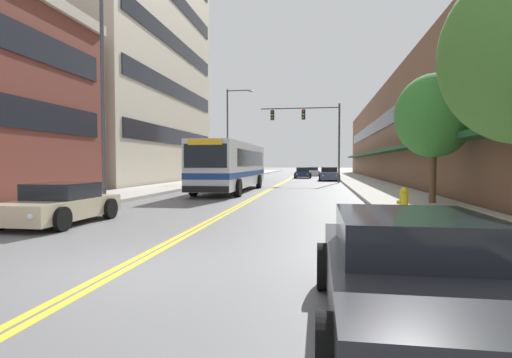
{
  "coord_description": "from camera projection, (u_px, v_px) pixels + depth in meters",
  "views": [
    {
      "loc": [
        3.38,
        -6.28,
        1.83
      ],
      "look_at": [
        -1.32,
        23.45,
        0.63
      ],
      "focal_mm": 28.0,
      "sensor_mm": 36.0,
      "label": 1
    }
  ],
  "objects": [
    {
      "name": "office_tower_left",
      "position": [
        115.0,
        47.0,
        37.48
      ],
      "size": [
        12.08,
        22.55,
        25.47
      ],
      "color": "beige",
      "rests_on": "ground_plane"
    },
    {
      "name": "traffic_signal_mast",
      "position": [
        313.0,
        127.0,
        37.1
      ],
      "size": [
        7.39,
        0.38,
        7.32
      ],
      "color": "#47474C",
      "rests_on": "ground_plane"
    },
    {
      "name": "car_beige_parked_left_near",
      "position": [
        60.0,
        205.0,
        12.07
      ],
      "size": [
        2.11,
        4.17,
        1.23
      ],
      "color": "#BCAD89",
      "rests_on": "ground_plane"
    },
    {
      "name": "car_silver_moving_second",
      "position": [
        313.0,
        172.0,
        57.78
      ],
      "size": [
        2.08,
        4.71,
        1.24
      ],
      "color": "#B7B7BC",
      "rests_on": "ground_plane"
    },
    {
      "name": "sidewalk_left",
      "position": [
        221.0,
        179.0,
        44.47
      ],
      "size": [
        3.9,
        106.0,
        0.18
      ],
      "color": "#B2ADA5",
      "rests_on": "ground_plane"
    },
    {
      "name": "car_navy_moving_lead",
      "position": [
        303.0,
        173.0,
        49.0
      ],
      "size": [
        2.03,
        4.2,
        1.31
      ],
      "color": "#19234C",
      "rests_on": "ground_plane"
    },
    {
      "name": "car_black_parked_left_far",
      "position": [
        238.0,
        176.0,
        38.77
      ],
      "size": [
        2.09,
        4.85,
        1.16
      ],
      "color": "black",
      "rests_on": "ground_plane"
    },
    {
      "name": "sidewalk_right",
      "position": [
        358.0,
        180.0,
        42.15
      ],
      "size": [
        3.9,
        106.0,
        0.18
      ],
      "color": "#B2ADA5",
      "rests_on": "ground_plane"
    },
    {
      "name": "car_charcoal_parked_right_foreground",
      "position": [
        414.0,
        277.0,
        4.31
      ],
      "size": [
        2.09,
        4.53,
        1.27
      ],
      "color": "#232328",
      "rests_on": "ground_plane"
    },
    {
      "name": "street_lamp_left_far",
      "position": [
        231.0,
        127.0,
        38.07
      ],
      "size": [
        2.61,
        0.28,
        8.87
      ],
      "color": "#47474C",
      "rests_on": "ground_plane"
    },
    {
      "name": "centre_line",
      "position": [
        287.0,
        180.0,
        43.32
      ],
      "size": [
        0.34,
        106.0,
        0.01
      ],
      "color": "yellow",
      "rests_on": "ground_plane"
    },
    {
      "name": "street_tree_right_mid",
      "position": [
        434.0,
        116.0,
        16.46
      ],
      "size": [
        3.14,
        3.14,
        5.35
      ],
      "color": "brown",
      "rests_on": "sidewalk_right"
    },
    {
      "name": "ground_plane",
      "position": [
        287.0,
        180.0,
        43.32
      ],
      "size": [
        240.0,
        240.0,
        0.0
      ],
      "primitive_type": "plane",
      "color": "slate"
    },
    {
      "name": "city_bus",
      "position": [
        232.0,
        165.0,
        26.05
      ],
      "size": [
        2.81,
        12.45,
        3.07
      ],
      "color": "silver",
      "rests_on": "ground_plane"
    },
    {
      "name": "street_lamp_left_near",
      "position": [
        109.0,
        79.0,
        16.08
      ],
      "size": [
        2.33,
        0.28,
        8.87
      ],
      "color": "#47474C",
      "rests_on": "ground_plane"
    },
    {
      "name": "car_slate_blue_parked_right_mid",
      "position": [
        329.0,
        174.0,
        42.09
      ],
      "size": [
        2.15,
        4.75,
        1.4
      ],
      "color": "#475675",
      "rests_on": "ground_plane"
    },
    {
      "name": "fire_hydrant",
      "position": [
        404.0,
        202.0,
        12.21
      ],
      "size": [
        0.33,
        0.25,
        0.93
      ],
      "color": "yellow",
      "rests_on": "sidewalk_right"
    },
    {
      "name": "storefront_row_right",
      "position": [
        420.0,
        134.0,
        41.0
      ],
      "size": [
        9.1,
        68.0,
        9.61
      ],
      "color": "brown",
      "rests_on": "ground_plane"
    }
  ]
}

